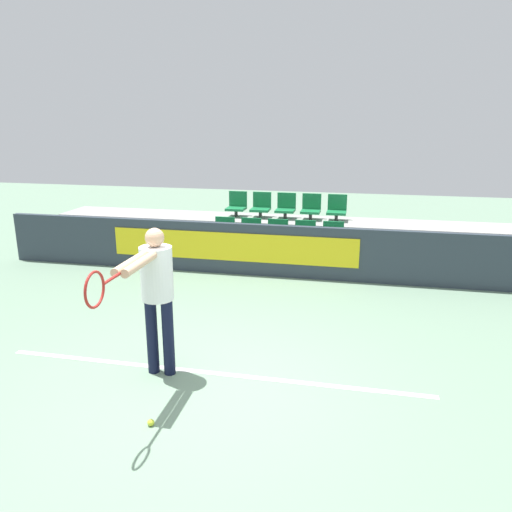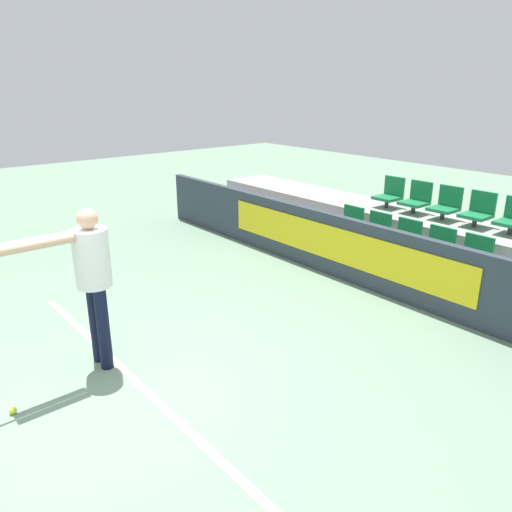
{
  "view_description": "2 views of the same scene",
  "coord_description": "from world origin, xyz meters",
  "px_view_note": "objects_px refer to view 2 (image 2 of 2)",
  "views": [
    {
      "loc": [
        1.62,
        -4.59,
        2.84
      ],
      "look_at": [
        0.17,
        2.12,
        0.93
      ],
      "focal_mm": 35.0,
      "sensor_mm": 36.0,
      "label": 1
    },
    {
      "loc": [
        4.1,
        -1.48,
        2.85
      ],
      "look_at": [
        -0.12,
        2.03,
        0.94
      ],
      "focal_mm": 35.0,
      "sensor_mm": 36.0,
      "label": 2
    }
  ],
  "objects_px": {
    "stadium_chair_3": "(437,248)",
    "stadium_chair_5": "(390,194)",
    "stadium_chair_0": "(349,224)",
    "tennis_player": "(86,271)",
    "tennis_ball": "(13,411)",
    "stadium_chair_2": "(404,239)",
    "stadium_chair_4": "(473,257)",
    "stadium_chair_8": "(478,211)",
    "stadium_chair_7": "(446,205)",
    "stadium_chair_1": "(375,231)",
    "stadium_chair_6": "(417,199)"
  },
  "relations": [
    {
      "from": "stadium_chair_4",
      "to": "stadium_chair_7",
      "type": "height_order",
      "value": "stadium_chair_7"
    },
    {
      "from": "stadium_chair_1",
      "to": "stadium_chair_6",
      "type": "distance_m",
      "value": 1.14
    },
    {
      "from": "stadium_chair_4",
      "to": "stadium_chair_8",
      "type": "height_order",
      "value": "stadium_chair_8"
    },
    {
      "from": "stadium_chair_0",
      "to": "tennis_player",
      "type": "bearing_deg",
      "value": -83.25
    },
    {
      "from": "stadium_chair_1",
      "to": "stadium_chair_5",
      "type": "height_order",
      "value": "stadium_chair_5"
    },
    {
      "from": "stadium_chair_2",
      "to": "stadium_chair_5",
      "type": "relative_size",
      "value": 1.0
    },
    {
      "from": "stadium_chair_1",
      "to": "stadium_chair_3",
      "type": "xyz_separation_m",
      "value": [
        1.09,
        0.0,
        0.0
      ]
    },
    {
      "from": "stadium_chair_2",
      "to": "tennis_ball",
      "type": "height_order",
      "value": "stadium_chair_2"
    },
    {
      "from": "stadium_chair_0",
      "to": "stadium_chair_8",
      "type": "relative_size",
      "value": 1.0
    },
    {
      "from": "stadium_chair_0",
      "to": "tennis_ball",
      "type": "xyz_separation_m",
      "value": [
        0.85,
        -5.59,
        -0.58
      ]
    },
    {
      "from": "stadium_chair_1",
      "to": "stadium_chair_4",
      "type": "bearing_deg",
      "value": 0.0
    },
    {
      "from": "stadium_chair_7",
      "to": "tennis_ball",
      "type": "bearing_deg",
      "value": -92.06
    },
    {
      "from": "stadium_chair_4",
      "to": "stadium_chair_5",
      "type": "bearing_deg",
      "value": 153.58
    },
    {
      "from": "stadium_chair_3",
      "to": "stadium_chair_5",
      "type": "xyz_separation_m",
      "value": [
        -1.63,
        1.08,
        0.37
      ]
    },
    {
      "from": "stadium_chair_5",
      "to": "stadium_chair_8",
      "type": "relative_size",
      "value": 1.0
    },
    {
      "from": "stadium_chair_2",
      "to": "stadium_chair_8",
      "type": "xyz_separation_m",
      "value": [
        0.54,
        1.08,
        0.37
      ]
    },
    {
      "from": "stadium_chair_4",
      "to": "tennis_ball",
      "type": "height_order",
      "value": "stadium_chair_4"
    },
    {
      "from": "stadium_chair_4",
      "to": "stadium_chair_5",
      "type": "xyz_separation_m",
      "value": [
        -2.18,
        1.08,
        0.37
      ]
    },
    {
      "from": "stadium_chair_7",
      "to": "tennis_ball",
      "type": "relative_size",
      "value": 8.06
    },
    {
      "from": "tennis_ball",
      "to": "stadium_chair_0",
      "type": "bearing_deg",
      "value": 98.63
    },
    {
      "from": "stadium_chair_2",
      "to": "stadium_chair_8",
      "type": "relative_size",
      "value": 1.0
    },
    {
      "from": "stadium_chair_3",
      "to": "stadium_chair_2",
      "type": "bearing_deg",
      "value": 180.0
    },
    {
      "from": "tennis_player",
      "to": "tennis_ball",
      "type": "bearing_deg",
      "value": -72.77
    },
    {
      "from": "stadium_chair_8",
      "to": "tennis_ball",
      "type": "bearing_deg",
      "value": -96.7
    },
    {
      "from": "stadium_chair_0",
      "to": "tennis_player",
      "type": "distance_m",
      "value": 4.72
    },
    {
      "from": "stadium_chair_3",
      "to": "tennis_ball",
      "type": "distance_m",
      "value": 5.67
    },
    {
      "from": "stadium_chair_0",
      "to": "stadium_chair_3",
      "type": "bearing_deg",
      "value": 0.0
    },
    {
      "from": "stadium_chair_4",
      "to": "tennis_player",
      "type": "height_order",
      "value": "tennis_player"
    },
    {
      "from": "stadium_chair_4",
      "to": "tennis_player",
      "type": "bearing_deg",
      "value": -109.19
    },
    {
      "from": "stadium_chair_3",
      "to": "tennis_player",
      "type": "height_order",
      "value": "tennis_player"
    },
    {
      "from": "stadium_chair_0",
      "to": "stadium_chair_5",
      "type": "xyz_separation_m",
      "value": [
        0.0,
        1.08,
        0.37
      ]
    },
    {
      "from": "stadium_chair_4",
      "to": "stadium_chair_1",
      "type": "bearing_deg",
      "value": 180.0
    },
    {
      "from": "stadium_chair_5",
      "to": "stadium_chair_7",
      "type": "bearing_deg",
      "value": 0.0
    },
    {
      "from": "tennis_player",
      "to": "stadium_chair_2",
      "type": "bearing_deg",
      "value": 82.85
    },
    {
      "from": "stadium_chair_3",
      "to": "stadium_chair_7",
      "type": "distance_m",
      "value": 1.27
    },
    {
      "from": "stadium_chair_4",
      "to": "stadium_chair_8",
      "type": "xyz_separation_m",
      "value": [
        -0.54,
        1.08,
        0.37
      ]
    },
    {
      "from": "stadium_chair_1",
      "to": "stadium_chair_7",
      "type": "distance_m",
      "value": 1.27
    },
    {
      "from": "stadium_chair_3",
      "to": "stadium_chair_8",
      "type": "relative_size",
      "value": 1.0
    },
    {
      "from": "stadium_chair_2",
      "to": "stadium_chair_4",
      "type": "distance_m",
      "value": 1.09
    },
    {
      "from": "stadium_chair_1",
      "to": "stadium_chair_7",
      "type": "xyz_separation_m",
      "value": [
        0.54,
        1.08,
        0.37
      ]
    },
    {
      "from": "stadium_chair_3",
      "to": "stadium_chair_7",
      "type": "height_order",
      "value": "stadium_chair_7"
    },
    {
      "from": "stadium_chair_0",
      "to": "stadium_chair_7",
      "type": "bearing_deg",
      "value": 44.82
    },
    {
      "from": "tennis_player",
      "to": "stadium_chair_3",
      "type": "bearing_deg",
      "value": 76.37
    },
    {
      "from": "tennis_player",
      "to": "stadium_chair_0",
      "type": "bearing_deg",
      "value": 96.15
    },
    {
      "from": "stadium_chair_6",
      "to": "stadium_chair_8",
      "type": "distance_m",
      "value": 1.09
    },
    {
      "from": "stadium_chair_4",
      "to": "stadium_chair_0",
      "type": "bearing_deg",
      "value": 180.0
    },
    {
      "from": "stadium_chair_1",
      "to": "stadium_chair_8",
      "type": "distance_m",
      "value": 1.58
    },
    {
      "from": "tennis_ball",
      "to": "stadium_chair_7",
      "type": "bearing_deg",
      "value": 87.94
    },
    {
      "from": "stadium_chair_0",
      "to": "stadium_chair_1",
      "type": "distance_m",
      "value": 0.54
    },
    {
      "from": "stadium_chair_3",
      "to": "stadium_chair_4",
      "type": "height_order",
      "value": "same"
    }
  ]
}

